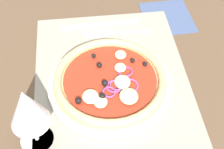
{
  "coord_description": "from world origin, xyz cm",
  "views": [
    {
      "loc": [
        -47.36,
        5.57,
        56.17
      ],
      "look_at": [
        -0.62,
        0.0,
        2.55
      ],
      "focal_mm": 52.87,
      "sensor_mm": 36.0,
      "label": 1
    }
  ],
  "objects_px": {
    "wine_glass": "(27,109)",
    "napkin": "(167,17)",
    "pizza": "(110,80)",
    "knife": "(100,25)",
    "fork": "(114,33)",
    "plate": "(110,85)"
  },
  "relations": [
    {
      "from": "fork",
      "to": "knife",
      "type": "distance_m",
      "value": 0.05
    },
    {
      "from": "fork",
      "to": "knife",
      "type": "relative_size",
      "value": 0.9
    },
    {
      "from": "pizza",
      "to": "fork",
      "type": "distance_m",
      "value": 0.17
    },
    {
      "from": "knife",
      "to": "fork",
      "type": "bearing_deg",
      "value": 130.76
    },
    {
      "from": "wine_glass",
      "to": "knife",
      "type": "bearing_deg",
      "value": -25.63
    },
    {
      "from": "plate",
      "to": "fork",
      "type": "relative_size",
      "value": 1.49
    },
    {
      "from": "fork",
      "to": "plate",
      "type": "bearing_deg",
      "value": 82.9
    },
    {
      "from": "fork",
      "to": "knife",
      "type": "height_order",
      "value": "knife"
    },
    {
      "from": "knife",
      "to": "plate",
      "type": "bearing_deg",
      "value": 88.33
    },
    {
      "from": "napkin",
      "to": "plate",
      "type": "bearing_deg",
      "value": 140.87
    },
    {
      "from": "knife",
      "to": "wine_glass",
      "type": "bearing_deg",
      "value": 61.97
    },
    {
      "from": "pizza",
      "to": "wine_glass",
      "type": "xyz_separation_m",
      "value": [
        -0.11,
        0.15,
        0.08
      ]
    },
    {
      "from": "plate",
      "to": "napkin",
      "type": "distance_m",
      "value": 0.29
    },
    {
      "from": "plate",
      "to": "fork",
      "type": "bearing_deg",
      "value": -10.09
    },
    {
      "from": "wine_glass",
      "to": "napkin",
      "type": "height_order",
      "value": "wine_glass"
    },
    {
      "from": "pizza",
      "to": "knife",
      "type": "xyz_separation_m",
      "value": [
        0.2,
        0.0,
        -0.02
      ]
    },
    {
      "from": "wine_glass",
      "to": "napkin",
      "type": "bearing_deg",
      "value": -45.03
    },
    {
      "from": "plate",
      "to": "fork",
      "type": "distance_m",
      "value": 0.17
    },
    {
      "from": "knife",
      "to": "napkin",
      "type": "bearing_deg",
      "value": -176.93
    },
    {
      "from": "pizza",
      "to": "fork",
      "type": "bearing_deg",
      "value": -9.87
    },
    {
      "from": "wine_glass",
      "to": "napkin",
      "type": "xyz_separation_m",
      "value": [
        0.33,
        -0.33,
        -0.1
      ]
    },
    {
      "from": "pizza",
      "to": "wine_glass",
      "type": "bearing_deg",
      "value": 125.74
    }
  ]
}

